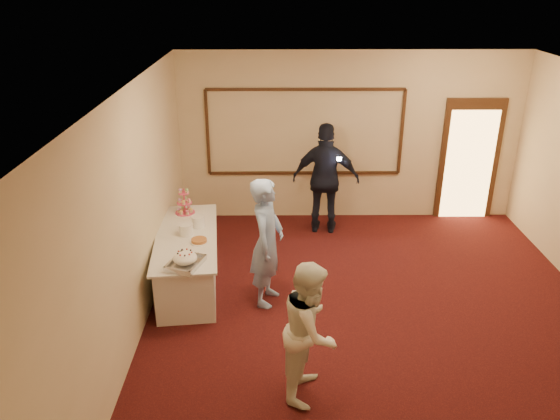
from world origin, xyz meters
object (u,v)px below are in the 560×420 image
Objects in this scene: plate_stack_a at (186,230)px; guest at (326,179)px; cupcake_stand at (185,203)px; man at (267,242)px; woman at (311,330)px; plate_stack_b at (198,221)px; pavlova_tray at (185,260)px; buffet_table at (188,260)px; tart at (199,241)px.

plate_stack_a is 2.74m from guest.
man reaches higher than cupcake_stand.
woman is at bearing -54.26° from plate_stack_a.
cupcake_stand is at bearing 99.90° from plate_stack_a.
man is (1.01, -0.76, 0.04)m from plate_stack_b.
cupcake_stand reaches higher than pavlova_tray.
cupcake_stand is at bearing 60.06° from man.
buffet_table is at bearing -94.41° from plate_stack_a.
woman is (0.47, -1.77, -0.12)m from man.
man is (1.28, -1.26, -0.03)m from cupcake_stand.
man reaches higher than plate_stack_b.
plate_stack_a reaches higher than tart.
plate_stack_b is at bearing 89.30° from pavlova_tray.
cupcake_stand reaches higher than plate_stack_a.
tart is at bearing -81.80° from plate_stack_b.
guest is at bearing 23.32° from cupcake_stand.
plate_stack_b is 0.13× the size of woman.
buffet_table is at bearing 98.22° from pavlova_tray.
woman is (1.62, -2.25, -0.08)m from plate_stack_a.
cupcake_stand is at bearing 31.35° from guest.
plate_stack_a is 2.77m from woman.
pavlova_tray is 0.31× the size of guest.
guest is (0.97, 2.22, 0.07)m from man.
plate_stack_a is at bearing -80.10° from cupcake_stand.
buffet_table is 5.16× the size of cupcake_stand.
cupcake_stand is (-0.13, 0.80, 0.54)m from buffet_table.
pavlova_tray is 2.96× the size of plate_stack_a.
guest reaches higher than plate_stack_b.
woman is at bearing -42.40° from pavlova_tray.
cupcake_stand is 0.28× the size of woman.
tart is at bearing 82.30° from pavlova_tray.
tart is (0.07, -0.51, -0.06)m from plate_stack_b.
cupcake_stand is 0.79m from plate_stack_a.
cupcake_stand is 0.57m from plate_stack_b.
pavlova_tray is at bearing 60.85° from guest.
plate_stack_a is 0.10× the size of guest.
cupcake_stand is at bearing 45.24° from woman.
man reaches higher than buffet_table.
tart is at bearing 54.12° from guest.
guest is (2.11, 1.77, 0.57)m from buffet_table.
plate_stack_b reaches higher than tart.
plate_stack_b is 0.11× the size of man.
woman is at bearing -150.41° from man.
guest reaches higher than woman.
pavlova_tray is at bearing 62.71° from woman.
cupcake_stand is 1.79m from man.
buffet_table is 9.15× the size of tart.
plate_stack_b is (0.01, 1.16, 0.00)m from pavlova_tray.
plate_stack_b reaches higher than plate_stack_a.
man is (1.02, 0.40, 0.04)m from pavlova_tray.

